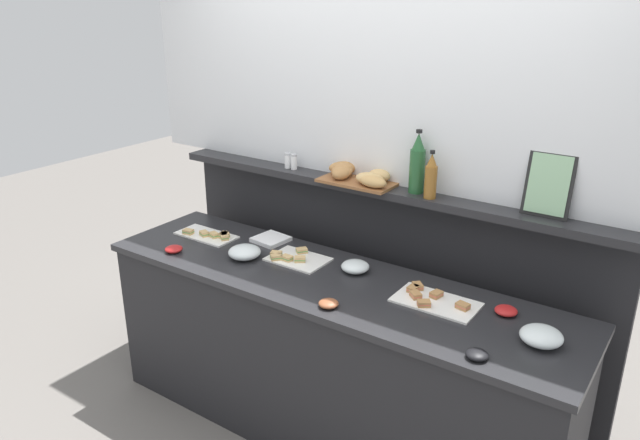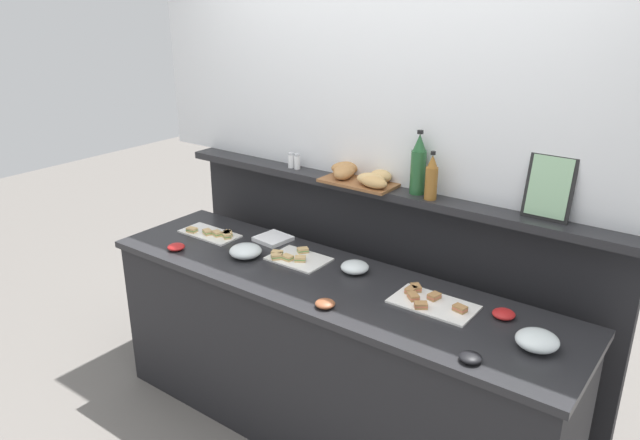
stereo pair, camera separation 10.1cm
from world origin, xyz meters
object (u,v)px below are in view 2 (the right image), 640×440
(glass_bowl_small, at_px, (355,268))
(pepper_shaker, at_px, (297,162))
(condiment_bowl_cream, at_px, (470,358))
(sandwich_platter_rear, at_px, (212,233))
(framed_picture, at_px, (549,187))
(sandwich_platter_front, at_px, (296,258))
(condiment_bowl_red, at_px, (325,304))
(bread_basket, at_px, (358,176))
(glass_bowl_large, at_px, (246,252))
(condiment_bowl_dark, at_px, (504,314))
(salt_shaker, at_px, (291,160))
(vinegar_bottle_amber, at_px, (431,178))
(wine_bottle_green, at_px, (418,165))
(sandwich_platter_side, at_px, (431,302))
(napkin_stack, at_px, (273,239))
(condiment_bowl_teal, at_px, (176,247))
(glass_bowl_medium, at_px, (537,341))

(glass_bowl_small, relative_size, pepper_shaker, 1.62)
(condiment_bowl_cream, bearing_deg, sandwich_platter_rear, 169.93)
(framed_picture, bearing_deg, sandwich_platter_front, -161.27)
(sandwich_platter_rear, relative_size, condiment_bowl_red, 3.94)
(pepper_shaker, height_order, bread_basket, pepper_shaker)
(glass_bowl_large, height_order, condiment_bowl_dark, glass_bowl_large)
(pepper_shaker, relative_size, framed_picture, 0.30)
(salt_shaker, xyz_separation_m, framed_picture, (1.42, 0.04, 0.10))
(sandwich_platter_front, xyz_separation_m, glass_bowl_small, (0.33, 0.06, 0.01))
(glass_bowl_large, height_order, pepper_shaker, pepper_shaker)
(condiment_bowl_red, xyz_separation_m, bread_basket, (-0.26, 0.64, 0.39))
(glass_bowl_small, relative_size, vinegar_bottle_amber, 0.60)
(vinegar_bottle_amber, xyz_separation_m, bread_basket, (-0.42, 0.02, -0.07))
(condiment_bowl_cream, bearing_deg, vinegar_bottle_amber, 129.17)
(condiment_bowl_cream, bearing_deg, salt_shaker, 154.66)
(sandwich_platter_rear, height_order, sandwich_platter_front, same)
(framed_picture, bearing_deg, wine_bottle_green, -177.62)
(salt_shaker, bearing_deg, wine_bottle_green, 0.91)
(glass_bowl_small, relative_size, framed_picture, 0.48)
(condiment_bowl_red, bearing_deg, sandwich_platter_side, 39.62)
(condiment_bowl_cream, height_order, bread_basket, bread_basket)
(glass_bowl_large, bearing_deg, wine_bottle_green, 33.61)
(napkin_stack, bearing_deg, bread_basket, 25.37)
(napkin_stack, relative_size, framed_picture, 0.58)
(napkin_stack, relative_size, bread_basket, 0.40)
(glass_bowl_small, distance_m, condiment_bowl_dark, 0.76)
(sandwich_platter_side, distance_m, condiment_bowl_teal, 1.41)
(wine_bottle_green, relative_size, bread_basket, 0.75)
(glass_bowl_large, relative_size, bread_basket, 0.40)
(framed_picture, bearing_deg, glass_bowl_small, -157.86)
(condiment_bowl_dark, bearing_deg, vinegar_bottle_amber, 153.78)
(condiment_bowl_cream, bearing_deg, condiment_bowl_red, 179.01)
(sandwich_platter_side, bearing_deg, glass_bowl_small, 171.17)
(sandwich_platter_front, height_order, bread_basket, bread_basket)
(salt_shaker, bearing_deg, condiment_bowl_teal, -115.48)
(sandwich_platter_front, bearing_deg, salt_shaker, 131.38)
(glass_bowl_medium, bearing_deg, condiment_bowl_teal, -174.05)
(napkin_stack, xyz_separation_m, vinegar_bottle_amber, (0.85, 0.19, 0.46))
(condiment_bowl_cream, xyz_separation_m, condiment_bowl_teal, (-1.70, 0.04, 0.00))
(glass_bowl_small, bearing_deg, sandwich_platter_front, -169.97)
(vinegar_bottle_amber, bearing_deg, condiment_bowl_dark, -26.22)
(glass_bowl_small, height_order, pepper_shaker, pepper_shaker)
(pepper_shaker, bearing_deg, framed_picture, 1.60)
(sandwich_platter_front, height_order, glass_bowl_small, glass_bowl_small)
(condiment_bowl_dark, bearing_deg, wine_bottle_green, 154.18)
(glass_bowl_medium, height_order, condiment_bowl_cream, glass_bowl_medium)
(sandwich_platter_rear, relative_size, vinegar_bottle_amber, 1.50)
(condiment_bowl_teal, xyz_separation_m, framed_picture, (1.71, 0.66, 0.49))
(sandwich_platter_rear, bearing_deg, condiment_bowl_cream, -10.07)
(condiment_bowl_red, xyz_separation_m, salt_shaker, (-0.72, 0.65, 0.39))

